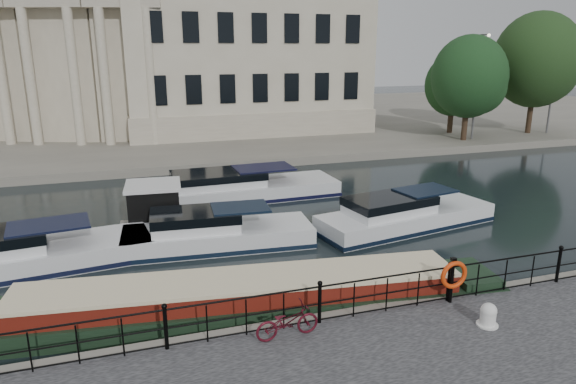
% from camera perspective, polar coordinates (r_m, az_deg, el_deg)
% --- Properties ---
extents(ground_plane, '(160.00, 160.00, 0.00)m').
position_cam_1_polar(ground_plane, '(16.33, 0.51, -12.18)').
color(ground_plane, black).
rests_on(ground_plane, ground).
extents(far_bank, '(120.00, 42.00, 0.55)m').
position_cam_1_polar(far_bank, '(53.38, -13.02, 7.47)').
color(far_bank, '#6B665B').
rests_on(far_bank, ground_plane).
extents(railing, '(24.14, 0.14, 1.22)m').
position_cam_1_polar(railing, '(13.91, 3.54, -11.94)').
color(railing, black).
rests_on(railing, near_quay).
extents(civic_building, '(53.55, 31.84, 16.85)m').
position_cam_1_polar(civic_building, '(48.51, -14.24, 14.62)').
color(civic_building, '#ADA38C').
rests_on(civic_building, far_bank).
extents(lamp_posts, '(8.24, 1.55, 8.07)m').
position_cam_1_polar(lamp_posts, '(46.10, 24.07, 10.92)').
color(lamp_posts, '#59595B').
rests_on(lamp_posts, far_bank).
extents(bicycle, '(1.71, 0.70, 0.88)m').
position_cam_1_polar(bicycle, '(13.35, -0.08, -14.20)').
color(bicycle, '#470C17').
rests_on(bicycle, near_quay).
extents(mooring_bollard, '(0.57, 0.57, 0.64)m').
position_cam_1_polar(mooring_bollard, '(14.89, 21.36, -12.62)').
color(mooring_bollard, silver).
rests_on(mooring_bollard, near_quay).
extents(life_ring_post, '(0.85, 0.21, 1.38)m').
position_cam_1_polar(life_ring_post, '(15.48, 17.92, -8.83)').
color(life_ring_post, black).
rests_on(life_ring_post, near_quay).
extents(narrowboat, '(16.21, 4.09, 1.59)m').
position_cam_1_polar(narrowboat, '(15.53, -5.09, -12.31)').
color(narrowboat, black).
rests_on(narrowboat, ground_plane).
extents(harbour_hut, '(3.30, 2.83, 2.19)m').
position_cam_1_polar(harbour_hut, '(22.65, -14.60, -1.95)').
color(harbour_hut, '#6B665B').
rests_on(harbour_hut, ground_plane).
extents(cabin_cruisers, '(24.44, 10.16, 1.99)m').
position_cam_1_polar(cabin_cruisers, '(22.58, -7.16, -3.17)').
color(cabin_cruisers, white).
rests_on(cabin_cruisers, ground_plane).
extents(trees, '(13.85, 8.71, 9.99)m').
position_cam_1_polar(trees, '(46.33, 23.11, 12.20)').
color(trees, black).
rests_on(trees, far_bank).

